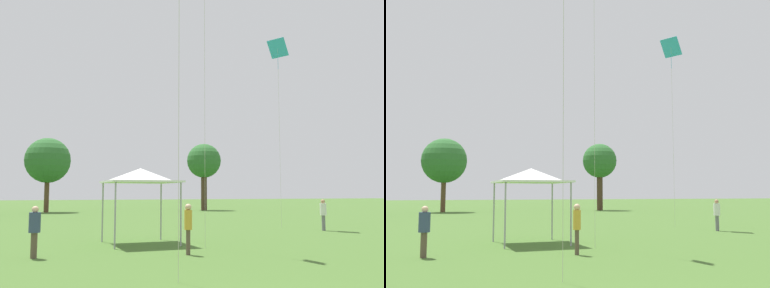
% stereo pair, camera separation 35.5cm
% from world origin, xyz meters
% --- Properties ---
extents(person_standing_0, '(0.38, 0.38, 1.84)m').
position_xyz_m(person_standing_0, '(12.74, 15.93, 1.10)').
color(person_standing_0, slate).
rests_on(person_standing_0, ground).
extents(person_standing_1, '(0.37, 0.37, 1.82)m').
position_xyz_m(person_standing_1, '(1.35, 9.26, 1.13)').
color(person_standing_1, brown).
rests_on(person_standing_1, ground).
extents(person_standing_2, '(0.43, 0.43, 1.77)m').
position_xyz_m(person_standing_2, '(-3.84, 10.48, 1.05)').
color(person_standing_2, brown).
rests_on(person_standing_2, ground).
extents(canopy_tent, '(3.17, 3.17, 3.31)m').
position_xyz_m(canopy_tent, '(0.71, 13.31, 2.97)').
color(canopy_tent, white).
rests_on(canopy_tent, ground).
extents(kite_7, '(1.21, 1.46, 12.50)m').
position_xyz_m(kite_7, '(11.80, 18.94, 11.70)').
color(kite_7, '#339EDB').
rests_on(kite_7, ground).
extents(distant_tree_0, '(4.50, 4.50, 8.76)m').
position_xyz_m(distant_tree_0, '(19.45, 48.28, 6.38)').
color(distant_tree_0, '#473323').
rests_on(distant_tree_0, ground).
extents(distant_tree_2, '(5.30, 5.30, 8.72)m').
position_xyz_m(distant_tree_2, '(-0.28, 49.24, 6.03)').
color(distant_tree_2, brown).
rests_on(distant_tree_2, ground).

